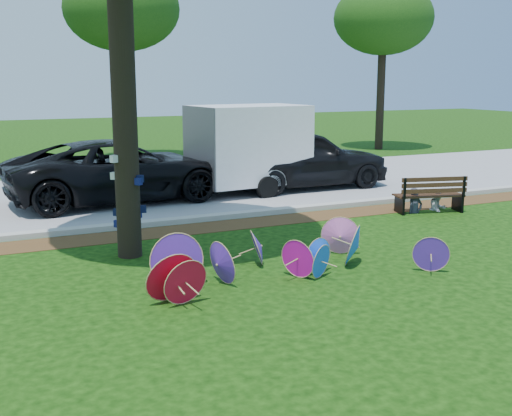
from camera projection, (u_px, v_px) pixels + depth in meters
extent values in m
plane|color=black|center=(281.00, 291.00, 9.87)|extent=(90.00, 90.00, 0.00)
cube|color=#472D16|center=(186.00, 230.00, 13.87)|extent=(90.00, 1.00, 0.01)
cube|color=#B7B5AD|center=(176.00, 221.00, 14.48)|extent=(90.00, 0.30, 0.12)
cube|color=gray|center=(131.00, 194.00, 18.17)|extent=(90.00, 8.00, 0.01)
cylinder|color=black|center=(123.00, 80.00, 11.20)|extent=(0.44, 0.44, 6.37)
cone|color=blue|center=(299.00, 259.00, 10.71)|extent=(0.25, 0.54, 0.52)
cone|color=#D60E9E|center=(299.00, 258.00, 10.50)|extent=(0.43, 0.66, 0.66)
cone|color=blue|center=(320.00, 256.00, 10.69)|extent=(0.61, 0.28, 0.62)
cone|color=#5426A5|center=(259.00, 247.00, 11.22)|extent=(0.47, 0.71, 0.65)
cone|color=#5426A5|center=(176.00, 259.00, 10.02)|extent=(0.88, 0.25, 0.89)
cone|color=red|center=(184.00, 281.00, 9.23)|extent=(0.76, 0.43, 0.72)
cone|color=#5426A5|center=(220.00, 263.00, 10.12)|extent=(0.36, 0.75, 0.73)
cone|color=pink|center=(340.00, 236.00, 11.83)|extent=(0.69, 0.54, 0.73)
cone|color=red|center=(170.00, 275.00, 9.33)|extent=(0.88, 0.53, 0.81)
cone|color=blue|center=(355.00, 244.00, 11.16)|extent=(0.75, 0.78, 0.76)
cone|color=blue|center=(319.00, 261.00, 10.48)|extent=(0.58, 0.44, 0.59)
cone|color=#5426A5|center=(431.00, 254.00, 10.83)|extent=(0.59, 0.51, 0.63)
imported|color=black|center=(121.00, 171.00, 16.89)|extent=(6.06, 3.11, 1.64)
imported|color=black|center=(302.00, 158.00, 18.94)|extent=(5.21, 2.13, 1.77)
cube|color=white|center=(249.00, 144.00, 18.10)|extent=(3.28, 2.25, 2.77)
imported|color=#363A4A|center=(416.00, 189.00, 15.50)|extent=(0.45, 0.31, 1.17)
imported|color=silver|center=(439.00, 190.00, 15.80)|extent=(0.52, 0.42, 1.04)
cylinder|color=black|center=(125.00, 97.00, 24.90)|extent=(0.36, 0.36, 5.00)
ellipsoid|color=black|center=(121.00, 8.00, 24.24)|extent=(4.40, 4.40, 3.20)
cylinder|color=black|center=(381.00, 94.00, 28.98)|extent=(0.36, 0.36, 5.00)
ellipsoid|color=black|center=(383.00, 18.00, 28.32)|extent=(4.40, 4.40, 3.20)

